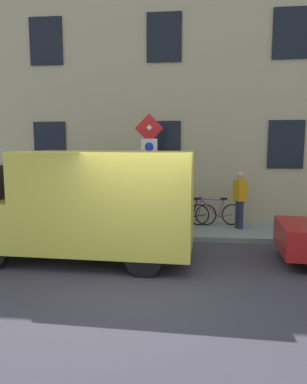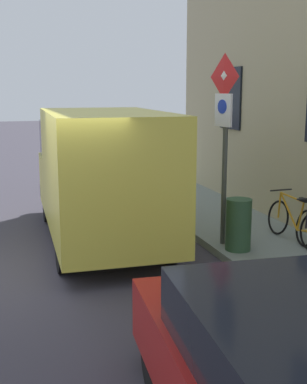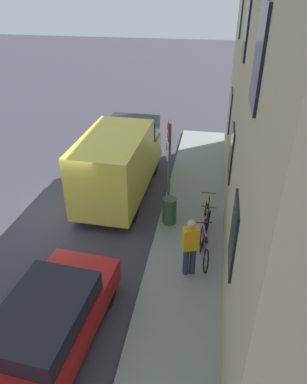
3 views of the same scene
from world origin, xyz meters
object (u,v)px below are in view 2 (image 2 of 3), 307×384
at_px(delivery_van, 101,172).
at_px(bicycle_orange, 294,222).
at_px(litter_bin, 239,225).
at_px(sign_post_stacked, 224,123).

relative_size(delivery_van, bicycle_orange, 3.15).
relative_size(bicycle_orange, litter_bin, 1.90).
bearing_deg(delivery_van, litter_bin, -127.79).
height_order(delivery_van, bicycle_orange, delivery_van).
relative_size(sign_post_stacked, bicycle_orange, 1.88).
height_order(sign_post_stacked, bicycle_orange, sign_post_stacked).
height_order(sign_post_stacked, delivery_van, sign_post_stacked).
distance_m(delivery_van, litter_bin, 2.77).
bearing_deg(bicycle_orange, litter_bin, 94.21).
bearing_deg(litter_bin, delivery_van, 140.30).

